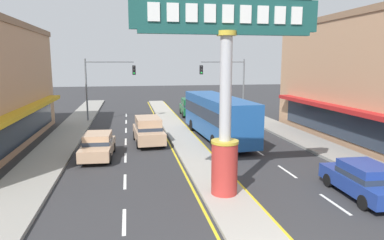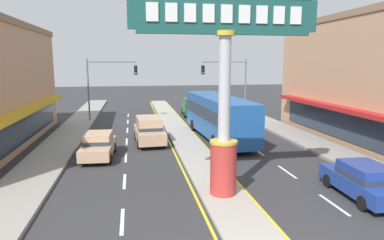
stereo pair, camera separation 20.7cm
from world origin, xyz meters
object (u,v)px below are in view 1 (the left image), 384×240
at_px(bus_far_right_lane, 217,115).
at_px(sedan_mid_left_lane, 364,180).
at_px(traffic_light_left_side, 105,79).
at_px(traffic_light_right_side, 228,78).
at_px(sedan_far_left_oncoming, 98,145).
at_px(suv_near_right_lane, 190,107).
at_px(district_sign, 226,90).
at_px(suv_near_left_lane, 148,130).

relative_size(bus_far_right_lane, sedan_mid_left_lane, 2.59).
xyz_separation_m(traffic_light_left_side, traffic_light_right_side, (12.50, 0.05, 0.00)).
relative_size(traffic_light_right_side, sedan_mid_left_lane, 1.42).
relative_size(sedan_mid_left_lane, sedan_far_left_oncoming, 1.00).
xyz_separation_m(traffic_light_left_side, suv_near_right_lane, (8.91, 2.39, -3.26)).
relative_size(suv_near_right_lane, bus_far_right_lane, 0.41).
bearing_deg(traffic_light_left_side, district_sign, -73.26).
height_order(district_sign, suv_near_left_lane, district_sign).
height_order(district_sign, suv_near_right_lane, district_sign).
distance_m(suv_near_left_lane, sedan_mid_left_lane, 14.70).
xyz_separation_m(district_sign, suv_near_right_lane, (2.66, 23.16, -3.70)).
height_order(district_sign, bus_far_right_lane, district_sign).
xyz_separation_m(traffic_light_right_side, sedan_mid_left_lane, (-0.29, -22.00, -3.46)).
distance_m(district_sign, suv_near_left_lane, 11.65).
distance_m(district_sign, bus_far_right_lane, 12.02).
height_order(district_sign, sedan_mid_left_lane, district_sign).
distance_m(traffic_light_left_side, traffic_light_right_side, 12.50).
bearing_deg(suv_near_left_lane, traffic_light_left_side, 109.60).
bearing_deg(traffic_light_left_side, sedan_mid_left_lane, -60.91).
bearing_deg(bus_far_right_lane, district_sign, -103.17).
xyz_separation_m(bus_far_right_lane, sedan_mid_left_lane, (3.30, -12.55, -1.08)).
bearing_deg(traffic_light_right_side, sedan_far_left_oncoming, -132.35).
height_order(suv_near_right_lane, sedan_far_left_oncoming, suv_near_right_lane).
height_order(traffic_light_left_side, traffic_light_right_side, same).
distance_m(district_sign, traffic_light_right_side, 21.75).
bearing_deg(sedan_mid_left_lane, traffic_light_right_side, 89.25).
height_order(suv_near_right_lane, bus_far_right_lane, bus_far_right_lane).
bearing_deg(suv_near_right_lane, district_sign, -96.55).
bearing_deg(suv_near_left_lane, traffic_light_right_side, 48.58).
height_order(suv_near_left_lane, sedan_far_left_oncoming, suv_near_left_lane).
relative_size(traffic_light_left_side, traffic_light_right_side, 1.00).
relative_size(district_sign, traffic_light_right_side, 1.36).
xyz_separation_m(district_sign, traffic_light_left_side, (-6.25, 20.78, -0.44)).
height_order(traffic_light_left_side, suv_near_left_lane, traffic_light_left_side).
bearing_deg(bus_far_right_lane, sedan_far_left_oncoming, -155.41).
height_order(traffic_light_left_side, sedan_far_left_oncoming, traffic_light_left_side).
height_order(sedan_mid_left_lane, sedan_far_left_oncoming, same).
xyz_separation_m(district_sign, suv_near_left_lane, (-2.67, 10.72, -3.70)).
bearing_deg(traffic_light_right_side, traffic_light_left_side, -179.77).
relative_size(traffic_light_right_side, bus_far_right_lane, 0.55).
relative_size(traffic_light_right_side, suv_near_left_lane, 1.32).
relative_size(traffic_light_right_side, suv_near_right_lane, 1.32).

